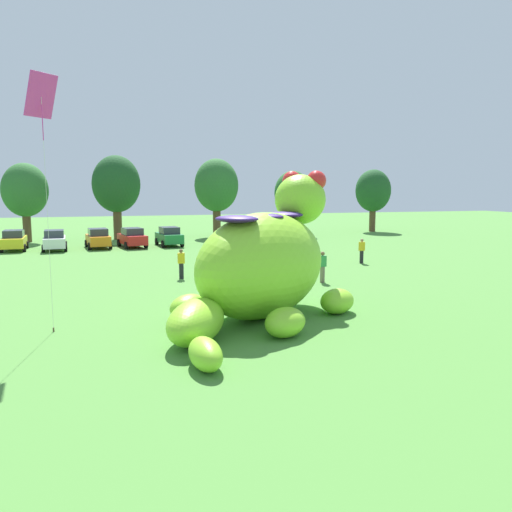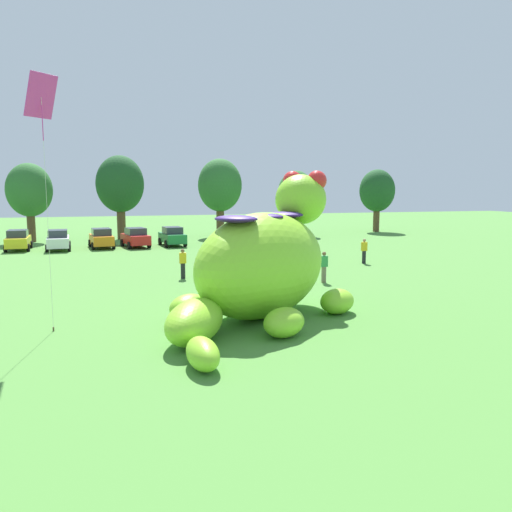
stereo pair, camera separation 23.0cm
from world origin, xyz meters
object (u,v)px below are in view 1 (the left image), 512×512
Objects in this scene: spectator_near_inflatable at (181,264)px; spectator_mid_field at (362,251)px; tethered_flying_kite at (41,100)px; car_orange at (98,238)px; spectator_far_side at (268,244)px; car_red at (132,238)px; car_white at (55,240)px; spectator_wandering at (288,255)px; car_green at (169,236)px; car_yellow at (14,240)px; spectator_by_cars at (323,267)px; giant_inflatable_creature at (263,263)px.

spectator_near_inflatable is 1.00× the size of spectator_mid_field.
tethered_flying_kite is (-6.07, -9.65, 7.26)m from spectator_near_inflatable.
car_orange is 2.50× the size of spectator_far_side.
car_white is at bearing -175.76° from car_red.
car_green is at bearing 111.15° from spectator_wandering.
car_yellow and car_green have the same top height.
spectator_mid_field is (14.60, -14.59, -0.01)m from car_red.
car_orange reaches higher than spectator_near_inflatable.
spectator_by_cars is at bearing -66.28° from car_red.
spectator_mid_field is at bearing -52.55° from car_green.
giant_inflatable_creature is 1.17× the size of tethered_flying_kite.
giant_inflatable_creature is 8.36m from spectator_by_cars.
car_white is at bearing 127.48° from spectator_by_cars.
giant_inflatable_creature reaches higher than car_red.
spectator_near_inflatable is at bearing -63.94° from car_white.
car_green is (6.14, -0.01, 0.00)m from car_orange.
car_red is 20.64m from spectator_mid_field.
car_white is 21.12m from spectator_wandering.
car_red is at bearing 95.90° from spectator_near_inflatable.
spectator_mid_field is at bearing -33.98° from car_white.
tethered_flying_kite reaches higher than car_red.
spectator_wandering is at bearing -39.32° from car_yellow.
tethered_flying_kite is at bearing -155.03° from spectator_by_cars.
spectator_wandering is (9.10, -14.87, -0.01)m from car_red.
spectator_wandering is at bearing 65.18° from giant_inflatable_creature.
tethered_flying_kite reaches higher than spectator_by_cars.
spectator_near_inflatable is 1.00× the size of spectator_by_cars.
tethered_flying_kite is at bearing -93.05° from car_orange.
spectator_far_side is at bearing -40.04° from car_red.
car_orange is (6.68, -0.19, 0.00)m from car_yellow.
spectator_mid_field is 7.92m from spectator_far_side.
spectator_by_cars and spectator_far_side have the same top height.
car_red is (2.88, -0.22, 0.00)m from car_orange.
spectator_far_side is at bearing 83.68° from spectator_wandering.
car_yellow is 0.96× the size of car_red.
spectator_by_cars is (18.57, -20.90, -0.01)m from car_yellow.
car_orange is 22.91m from spectator_mid_field.
spectator_wandering is (0.09, 5.62, 0.00)m from spectator_by_cars.
spectator_far_side is at bearing -33.72° from car_orange.
car_orange is 27.91m from tethered_flying_kite.
spectator_wandering is 6.65m from spectator_far_side.
spectator_mid_field and spectator_wandering have the same top height.
spectator_near_inflatable and spectator_wandering have the same top height.
spectator_near_inflatable is (4.64, -17.26, -0.01)m from car_orange.
car_white is at bearing 110.76° from giant_inflatable_creature.
spectator_near_inflatable is at bearing -169.17° from spectator_mid_field.
tethered_flying_kite reaches higher than spectator_far_side.
car_orange is at bearing 103.53° from giant_inflatable_creature.
car_white is at bearing 136.99° from spectator_wandering.
tethered_flying_kite reaches higher than car_orange.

